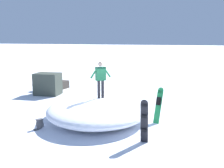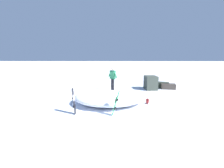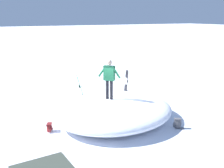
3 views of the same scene
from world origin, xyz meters
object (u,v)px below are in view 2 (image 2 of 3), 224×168
(backpack_far, at_px, (90,94))
(snowboard_primary_upright, at_px, (116,103))
(backpack_near, at_px, (148,101))
(snowboarder_standing, at_px, (113,77))
(snowboard_secondary_upright, at_px, (74,101))

(backpack_far, bearing_deg, snowboard_primary_upright, 26.08)
(snowboard_primary_upright, relative_size, backpack_near, 2.86)
(snowboarder_standing, height_order, backpack_far, snowboarder_standing)
(snowboarder_standing, distance_m, backpack_far, 3.55)
(snowboard_primary_upright, bearing_deg, snowboarder_standing, -174.94)
(snowboard_primary_upright, height_order, backpack_near, snowboard_primary_upright)
(backpack_near, bearing_deg, snowboard_primary_upright, -43.41)
(snowboarder_standing, relative_size, snowboard_primary_upright, 1.08)
(snowboard_secondary_upright, xyz_separation_m, backpack_near, (-2.38, 5.17, -0.70))
(snowboard_primary_upright, distance_m, backpack_far, 5.50)
(snowboarder_standing, distance_m, backpack_near, 3.35)
(snowboard_primary_upright, relative_size, snowboard_secondary_upright, 0.96)
(backpack_near, bearing_deg, snowboarder_standing, -93.18)
(snowboarder_standing, xyz_separation_m, snowboard_secondary_upright, (2.54, -2.42, -1.21))
(snowboarder_standing, relative_size, backpack_near, 3.08)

